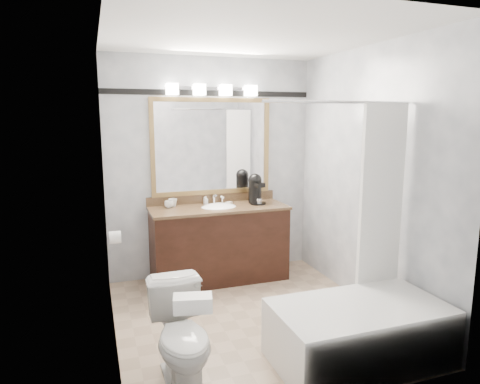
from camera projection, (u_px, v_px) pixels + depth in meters
name	position (u px, v px, depth m)	size (l,w,h in m)	color
room	(251.00, 185.00, 3.74)	(2.42, 2.62, 2.52)	tan
vanity	(219.00, 242.00, 4.83)	(1.53, 0.58, 0.97)	black
mirror	(212.00, 147.00, 4.89)	(1.40, 0.04, 1.10)	#A17E48
vanity_light_bar	(212.00, 90.00, 4.73)	(1.02, 0.14, 0.12)	silver
accent_stripe	(211.00, 93.00, 4.80)	(2.40, 0.01, 0.06)	black
bathtub	(360.00, 324.00, 3.25)	(1.30, 0.75, 1.96)	white
tp_roll	(115.00, 237.00, 4.09)	(0.12, 0.12, 0.11)	white
toilet	(182.00, 337.00, 2.93)	(0.39, 0.69, 0.70)	white
tissue_box	(193.00, 303.00, 2.53)	(0.23, 0.13, 0.09)	white
coffee_maker	(255.00, 188.00, 4.91)	(0.18, 0.23, 0.35)	black
cup_left	(169.00, 204.00, 4.70)	(0.10, 0.10, 0.08)	white
cup_right	(173.00, 203.00, 4.76)	(0.10, 0.10, 0.09)	white
soap_bottle_a	(206.00, 200.00, 4.89)	(0.04, 0.04, 0.09)	white
soap_bar	(229.00, 203.00, 4.92)	(0.07, 0.05, 0.02)	beige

